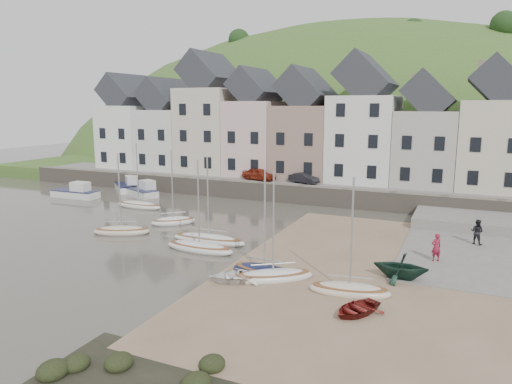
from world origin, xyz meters
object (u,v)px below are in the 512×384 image
at_px(car_right, 304,178).
at_px(rowboat_white, 236,276).
at_px(rowboat_red, 356,308).
at_px(car_left, 259,174).
at_px(sailboat_0, 139,205).
at_px(person_red, 436,247).
at_px(person_dark, 477,232).
at_px(rowboat_green, 401,266).

bearing_deg(car_right, rowboat_white, -151.80).
xyz_separation_m(rowboat_red, car_left, (-16.10, 25.37, 1.92)).
bearing_deg(car_left, sailboat_0, 156.27).
bearing_deg(person_red, car_left, -75.23).
xyz_separation_m(sailboat_0, car_right, (12.81, 10.71, 1.88)).
bearing_deg(car_right, car_left, 108.45).
bearing_deg(rowboat_red, car_right, 141.68).
bearing_deg(rowboat_white, car_left, 166.88).
height_order(person_dark, car_right, car_right).
height_order(rowboat_red, car_right, car_right).
xyz_separation_m(rowboat_green, car_right, (-12.28, 19.98, 1.31)).
distance_m(rowboat_red, car_left, 30.11).
distance_m(sailboat_0, person_red, 27.23).
bearing_deg(rowboat_white, person_dark, 102.65).
distance_m(rowboat_green, car_right, 23.49).
bearing_deg(sailboat_0, rowboat_red, -31.60).
xyz_separation_m(rowboat_white, car_right, (-4.12, 23.99, 1.77)).
bearing_deg(rowboat_green, car_left, -140.09).
height_order(person_dark, car_left, car_left).
relative_size(rowboat_green, rowboat_red, 1.12).
bearing_deg(sailboat_0, person_dark, -0.82).
relative_size(rowboat_green, car_right, 0.89).
xyz_separation_m(person_dark, car_left, (-21.30, 11.13, 1.25)).
xyz_separation_m(sailboat_0, rowboat_white, (16.93, -13.28, 0.11)).
xyz_separation_m(car_left, car_right, (5.08, 0.00, -0.11)).
bearing_deg(person_red, person_dark, -150.30).
bearing_deg(rowboat_white, rowboat_green, 82.03).
height_order(rowboat_green, person_dark, person_dark).
distance_m(rowboat_white, car_left, 25.76).
bearing_deg(rowboat_green, car_right, -149.50).
height_order(rowboat_green, car_left, car_left).
height_order(rowboat_red, person_dark, person_dark).
bearing_deg(sailboat_0, car_left, 54.19).
xyz_separation_m(rowboat_white, person_red, (9.76, 7.92, 0.62)).
relative_size(rowboat_green, person_red, 1.67).
xyz_separation_m(sailboat_0, person_red, (26.68, -5.36, 0.73)).
distance_m(sailboat_0, car_left, 13.36).
relative_size(sailboat_0, car_left, 1.65).
distance_m(rowboat_green, car_left, 26.51).
xyz_separation_m(rowboat_white, car_left, (-9.20, 23.99, 1.88)).
distance_m(sailboat_0, car_right, 16.80).
bearing_deg(car_right, rowboat_red, -138.07).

